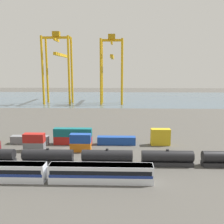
# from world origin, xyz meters

# --- Properties ---
(ground_plane) EXTENTS (420.00, 420.00, 0.00)m
(ground_plane) POSITION_xyz_m (0.00, 40.00, 0.00)
(ground_plane) COLOR #4C4944
(harbour_water) EXTENTS (400.00, 110.00, 0.01)m
(harbour_water) POSITION_xyz_m (0.00, 133.06, 0.00)
(harbour_water) COLOR #475B6B
(harbour_water) RESTS_ON ground_plane
(passenger_train) EXTENTS (44.77, 3.14, 3.90)m
(passenger_train) POSITION_xyz_m (-0.05, -21.86, 2.14)
(passenger_train) COLOR silver
(passenger_train) RESTS_ON ground_plane
(freight_tank_row) EXTENTS (72.41, 2.73, 4.19)m
(freight_tank_row) POSITION_xyz_m (12.21, -12.33, 1.95)
(freight_tank_row) COLOR #232326
(freight_tank_row) RESTS_ON ground_plane
(shipping_container_3) EXTENTS (6.04, 2.44, 2.60)m
(shipping_container_3) POSITION_xyz_m (-9.72, -2.23, 1.30)
(shipping_container_3) COLOR slate
(shipping_container_3) RESTS_ON ground_plane
(shipping_container_4) EXTENTS (6.04, 2.44, 2.60)m
(shipping_container_4) POSITION_xyz_m (-9.72, -2.23, 3.90)
(shipping_container_4) COLOR #AD211C
(shipping_container_4) RESTS_ON shipping_container_3
(shipping_container_5) EXTENTS (6.04, 2.44, 2.60)m
(shipping_container_5) POSITION_xyz_m (3.94, -2.23, 1.30)
(shipping_container_5) COLOR orange
(shipping_container_5) RESTS_ON ground_plane
(shipping_container_6) EXTENTS (6.04, 2.44, 2.60)m
(shipping_container_6) POSITION_xyz_m (3.94, -2.23, 3.90)
(shipping_container_6) COLOR #1C4299
(shipping_container_6) RESTS_ON shipping_container_5
(shipping_container_9) EXTENTS (12.10, 2.44, 2.60)m
(shipping_container_9) POSITION_xyz_m (-13.51, 4.54, 1.30)
(shipping_container_9) COLOR slate
(shipping_container_9) RESTS_ON ground_plane
(shipping_container_10) EXTENTS (12.10, 2.44, 2.60)m
(shipping_container_10) POSITION_xyz_m (0.41, 4.54, 1.30)
(shipping_container_10) COLOR #AD211C
(shipping_container_10) RESTS_ON ground_plane
(shipping_container_11) EXTENTS (12.10, 2.44, 2.60)m
(shipping_container_11) POSITION_xyz_m (0.41, 4.54, 3.90)
(shipping_container_11) COLOR #146066
(shipping_container_11) RESTS_ON shipping_container_10
(shipping_container_12) EXTENTS (12.10, 2.44, 2.60)m
(shipping_container_12) POSITION_xyz_m (14.33, 4.54, 1.30)
(shipping_container_12) COLOR #1C4299
(shipping_container_12) RESTS_ON ground_plane
(shipping_container_13) EXTENTS (6.04, 2.44, 2.60)m
(shipping_container_13) POSITION_xyz_m (28.25, 4.54, 1.30)
(shipping_container_13) COLOR gold
(shipping_container_13) RESTS_ON ground_plane
(shipping_container_14) EXTENTS (6.04, 2.44, 2.60)m
(shipping_container_14) POSITION_xyz_m (28.25, 4.54, 3.90)
(shipping_container_14) COLOR gold
(shipping_container_14) RESTS_ON shipping_container_13
(gantry_crane_west) EXTENTS (19.52, 40.89, 49.17)m
(gantry_crane_west) POSITION_xyz_m (-27.85, 103.00, 29.65)
(gantry_crane_west) COLOR gold
(gantry_crane_west) RESTS_ON ground_plane
(gantry_crane_central) EXTENTS (15.85, 33.08, 47.28)m
(gantry_crane_central) POSITION_xyz_m (9.86, 101.92, 28.16)
(gantry_crane_central) COLOR gold
(gantry_crane_central) RESTS_ON ground_plane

